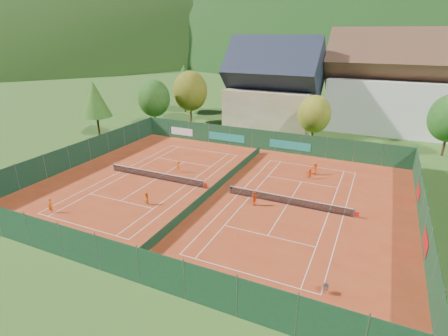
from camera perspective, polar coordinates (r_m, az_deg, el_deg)
ground at (r=38.70m, az=-1.24°, el=-3.77°), size 600.00×600.00×0.00m
clay_pad at (r=38.69m, az=-1.24°, el=-3.73°), size 40.00×32.00×0.01m
court_markings_left at (r=42.50m, az=-11.00°, el=-1.76°), size 11.03×23.83×0.00m
court_markings_right at (r=36.26m, az=10.29°, el=-5.89°), size 11.03×23.83×0.00m
tennis_net_left at (r=42.22m, az=-10.88°, el=-1.17°), size 13.30×0.10×1.02m
tennis_net_right at (r=36.01m, az=10.58°, el=-5.24°), size 13.30×0.10×1.02m
court_divider at (r=38.48m, az=-1.24°, el=-3.07°), size 0.03×28.80×1.00m
fence_north at (r=52.24m, az=5.97°, el=4.61°), size 40.00×0.10×3.00m
fence_south at (r=26.41m, az=-17.01°, el=-14.05°), size 40.00×0.04×3.00m
fence_west at (r=49.64m, az=-22.54°, el=2.19°), size 0.04×32.00×3.00m
fence_east at (r=35.21m, az=29.79°, el=-6.77°), size 0.09×32.00×3.00m
chalet at (r=64.93m, az=8.10°, el=12.46°), size 16.20×12.00×16.00m
hotel_block_a at (r=68.11m, az=25.50°, el=11.71°), size 21.60×11.00×17.25m
tree_west_front at (r=64.57m, az=-11.38°, el=11.11°), size 5.72×5.72×8.69m
tree_west_mid at (r=67.28m, az=-5.56°, el=12.40°), size 6.44×6.44×9.78m
tree_west_back at (r=77.03m, az=-6.52°, el=13.99°), size 5.60×5.60×10.00m
tree_center at (r=55.56m, az=14.53°, el=8.52°), size 5.01×5.01×7.60m
tree_west_side at (r=62.28m, az=-20.34°, el=10.48°), size 5.04×5.04×9.00m
mountain_backdrop at (r=271.17m, az=27.04°, el=7.07°), size 820.00×530.00×242.00m
ball_hopper at (r=25.48m, az=16.29°, el=-18.09°), size 0.34×0.34×0.80m
loose_ball_0 at (r=40.26m, az=-19.13°, el=-3.91°), size 0.07×0.07×0.07m
loose_ball_1 at (r=30.52m, az=1.76°, el=-11.09°), size 0.07×0.07×0.07m
loose_ball_2 at (r=39.11m, az=2.82°, el=-3.42°), size 0.07×0.07×0.07m
loose_ball_3 at (r=47.19m, az=-4.82°, el=0.97°), size 0.07×0.07×0.07m
player_left_near at (r=37.84m, az=-26.50°, el=-5.54°), size 0.58×0.42×1.46m
player_left_mid at (r=36.23m, az=-12.54°, el=-4.93°), size 0.82×0.78×1.34m
player_left_far at (r=43.90m, az=-7.47°, el=0.23°), size 1.07×0.86×1.45m
player_right_near at (r=35.34m, az=4.97°, el=-5.00°), size 0.72×0.97×1.53m
player_right_far_a at (r=44.23m, az=14.62°, el=-0.07°), size 0.83×0.62×1.54m
player_right_far_b at (r=42.78m, az=13.83°, el=-0.93°), size 1.24×0.68×1.28m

